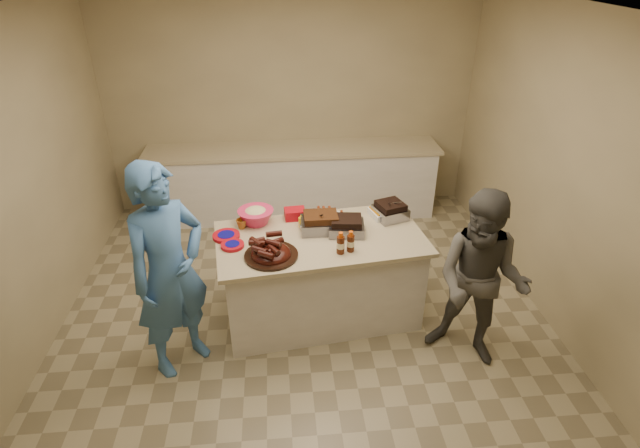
{
  "coord_description": "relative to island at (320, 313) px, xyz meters",
  "views": [
    {
      "loc": [
        -0.2,
        -3.56,
        3.09
      ],
      "look_at": [
        0.15,
        0.2,
        0.95
      ],
      "focal_mm": 28.0,
      "sensor_mm": 36.0,
      "label": 1
    }
  ],
  "objects": [
    {
      "name": "plate_stack_small",
      "position": [
        -0.75,
        -0.09,
        0.85
      ],
      "size": [
        0.22,
        0.22,
        0.03
      ],
      "primitive_type": "cylinder",
      "rotation": [
        0.0,
        0.0,
        0.12
      ],
      "color": "#A40914",
      "rests_on": "island"
    },
    {
      "name": "bbq_bottle_b",
      "position": [
        0.23,
        -0.25,
        0.85
      ],
      "size": [
        0.07,
        0.07,
        0.19
      ],
      "primitive_type": "cylinder",
      "rotation": [
        0.0,
        0.0,
        0.12
      ],
      "color": "#421908",
      "rests_on": "island"
    },
    {
      "name": "guest_blue",
      "position": [
        -1.2,
        -0.49,
        0.0
      ],
      "size": [
        1.72,
        1.75,
        0.43
      ],
      "primitive_type": "imported",
      "rotation": [
        0.0,
        0.0,
        0.76
      ],
      "color": "#406FAC",
      "rests_on": "ground"
    },
    {
      "name": "sausage_plate",
      "position": [
        0.12,
        0.31,
        0.85
      ],
      "size": [
        0.34,
        0.34,
        0.05
      ],
      "primitive_type": "cylinder",
      "rotation": [
        0.0,
        0.0,
        -0.08
      ],
      "color": "silver",
      "rests_on": "island"
    },
    {
      "name": "bbq_bottle_a",
      "position": [
        0.14,
        -0.27,
        0.85
      ],
      "size": [
        0.07,
        0.07,
        0.19
      ],
      "primitive_type": "cylinder",
      "rotation": [
        0.0,
        0.0,
        0.12
      ],
      "color": "#421908",
      "rests_on": "island"
    },
    {
      "name": "coleslaw_bowl",
      "position": [
        -0.56,
        0.3,
        0.85
      ],
      "size": [
        0.36,
        0.36,
        0.22
      ],
      "primitive_type": null,
      "rotation": [
        0.0,
        0.0,
        0.12
      ],
      "color": "#D12753",
      "rests_on": "island"
    },
    {
      "name": "brisket_tray",
      "position": [
        0.23,
        0.05,
        0.85
      ],
      "size": [
        0.33,
        0.29,
        0.09
      ],
      "primitive_type": "cube",
      "rotation": [
        0.0,
        0.0,
        -0.12
      ],
      "color": "black",
      "rests_on": "island"
    },
    {
      "name": "plastic_cup",
      "position": [
        -0.69,
        0.21,
        0.85
      ],
      "size": [
        0.11,
        0.1,
        0.1
      ],
      "primitive_type": "imported",
      "rotation": [
        0.0,
        0.0,
        0.12
      ],
      "color": "#A05D1A",
      "rests_on": "island"
    },
    {
      "name": "mac_cheese_dish",
      "position": [
        0.65,
        0.34,
        0.85
      ],
      "size": [
        0.34,
        0.29,
        0.08
      ],
      "primitive_type": "cube",
      "rotation": [
        0.0,
        0.0,
        0.28
      ],
      "color": "orange",
      "rests_on": "island"
    },
    {
      "name": "back_counter",
      "position": [
        -0.15,
        2.05,
        0.45
      ],
      "size": [
        3.6,
        0.64,
        0.9
      ],
      "primitive_type": null,
      "color": "silver",
      "rests_on": "ground"
    },
    {
      "name": "plate_stack_large",
      "position": [
        -0.82,
        0.07,
        0.85
      ],
      "size": [
        0.26,
        0.26,
        0.03
      ],
      "primitive_type": "cylinder",
      "rotation": [
        0.0,
        0.0,
        0.12
      ],
      "color": "#A40914",
      "rests_on": "island"
    },
    {
      "name": "guest_gray",
      "position": [
        1.2,
        -0.65,
        0.0
      ],
      "size": [
        1.47,
        1.69,
        0.58
      ],
      "primitive_type": "imported",
      "rotation": [
        0.0,
        0.0,
        -0.59
      ],
      "color": "#53514B",
      "rests_on": "ground"
    },
    {
      "name": "room",
      "position": [
        -0.15,
        -0.15,
        0.0
      ],
      "size": [
        4.5,
        5.0,
        2.7
      ],
      "primitive_type": null,
      "color": "tan",
      "rests_on": "ground"
    },
    {
      "name": "island",
      "position": [
        0.0,
        0.0,
        0.0
      ],
      "size": [
        1.9,
        1.16,
        0.85
      ],
      "primitive_type": null,
      "rotation": [
        0.0,
        0.0,
        0.12
      ],
      "color": "silver",
      "rests_on": "ground"
    },
    {
      "name": "pulled_pork_tray",
      "position": [
        0.01,
        0.11,
        0.85
      ],
      "size": [
        0.35,
        0.26,
        0.11
      ],
      "primitive_type": "cube",
      "rotation": [
        0.0,
        0.0,
        0.0
      ],
      "color": "#47230F",
      "rests_on": "island"
    },
    {
      "name": "mustard_bottle",
      "position": [
        -0.16,
        0.2,
        0.85
      ],
      "size": [
        0.05,
        0.05,
        0.12
      ],
      "primitive_type": "cylinder",
      "rotation": [
        0.0,
        0.0,
        0.12
      ],
      "color": "yellow",
      "rests_on": "island"
    },
    {
      "name": "sauce_bowl",
      "position": [
        -0.11,
        0.15,
        0.85
      ],
      "size": [
        0.14,
        0.06,
        0.14
      ],
      "primitive_type": "imported",
      "rotation": [
        0.0,
        0.0,
        0.12
      ],
      "color": "silver",
      "rests_on": "island"
    },
    {
      "name": "basket_stack",
      "position": [
        -0.21,
        0.35,
        0.85
      ],
      "size": [
        0.2,
        0.16,
        0.09
      ],
      "primitive_type": "cube",
      "rotation": [
        0.0,
        0.0,
        0.08
      ],
      "color": "#A40914",
      "rests_on": "island"
    },
    {
      "name": "rib_platter",
      "position": [
        -0.43,
        -0.27,
        0.85
      ],
      "size": [
        0.55,
        0.55,
        0.18
      ],
      "primitive_type": null,
      "rotation": [
        0.0,
        0.0,
        0.3
      ],
      "color": "#3C0F09",
      "rests_on": "island"
    },
    {
      "name": "roasting_pan",
      "position": [
        0.67,
        0.28,
        0.85
      ],
      "size": [
        0.34,
        0.34,
        0.11
      ],
      "primitive_type": "cube",
      "rotation": [
        0.0,
        0.0,
        0.33
      ],
      "color": "gray",
      "rests_on": "island"
    }
  ]
}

